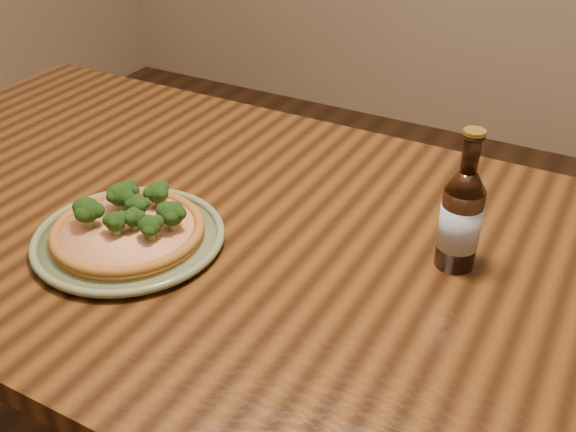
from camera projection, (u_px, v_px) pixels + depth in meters
The scene contains 4 objects.
table at pixel (218, 261), 1.21m from camera, with size 1.60×0.90×0.75m.
plate at pixel (129, 238), 1.09m from camera, with size 0.31×0.31×0.02m.
pizza at pixel (129, 227), 1.08m from camera, with size 0.25×0.25×0.07m.
beer_bottle at pixel (461, 218), 1.00m from camera, with size 0.06×0.06×0.23m.
Camera 1 is at (0.59, -0.70, 1.37)m, focal length 42.00 mm.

